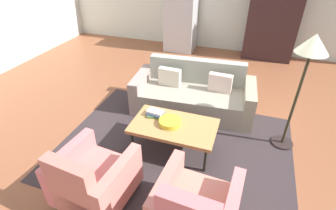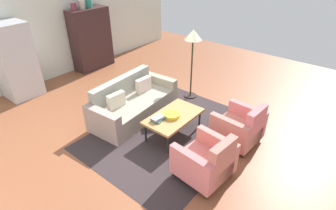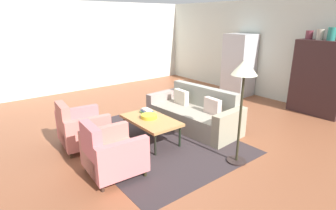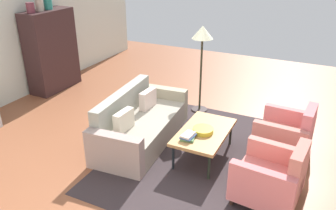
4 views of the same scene
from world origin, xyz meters
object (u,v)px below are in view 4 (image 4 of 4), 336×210
at_px(fruit_bowl, 203,130).
at_px(vase_round, 39,5).
at_px(book_stack, 188,136).
at_px(couch, 138,125).
at_px(armchair_left, 273,179).
at_px(armchair_right, 287,136).
at_px(vase_small, 48,2).
at_px(cabinet, 51,51).
at_px(vase_tall, 30,8).
at_px(floor_lamp, 202,40).
at_px(coffee_table, 204,133).

height_order(fruit_bowl, vase_round, vase_round).
height_order(fruit_bowl, book_stack, book_stack).
relative_size(couch, vase_round, 8.74).
height_order(armchair_left, book_stack, armchair_left).
relative_size(armchair_right, vase_round, 3.56).
distance_m(book_stack, vase_small, 4.58).
distance_m(couch, armchair_left, 2.43).
distance_m(cabinet, vase_round, 1.03).
xyz_separation_m(couch, armchair_right, (0.60, -2.35, 0.06)).
distance_m(couch, cabinet, 3.26).
relative_size(vase_round, vase_small, 0.84).
bearing_deg(vase_tall, vase_small, 0.00).
bearing_deg(vase_small, armchair_left, -109.91).
bearing_deg(couch, vase_tall, -109.89).
distance_m(armchair_right, floor_lamp, 2.34).
bearing_deg(vase_tall, book_stack, -106.00).
bearing_deg(vase_round, coffee_table, -104.44).
distance_m(couch, fruit_bowl, 1.20).
bearing_deg(armchair_left, cabinet, 76.49).
bearing_deg(cabinet, vase_small, -2.71).
distance_m(coffee_table, cabinet, 4.35).
bearing_deg(armchair_left, floor_lamp, 45.73).
bearing_deg(vase_tall, armchair_right, -92.39).
xyz_separation_m(fruit_bowl, vase_tall, (0.88, 4.15, 1.41)).
relative_size(cabinet, vase_round, 7.28).
bearing_deg(armchair_right, armchair_left, -176.43).
bearing_deg(vase_round, armchair_left, -107.49).
xyz_separation_m(couch, coffee_table, (0.01, -1.19, 0.13)).
relative_size(book_stack, vase_small, 0.86).
height_order(coffee_table, armchair_right, armchair_right).
distance_m(vase_round, floor_lamp, 3.55).
xyz_separation_m(coffee_table, fruit_bowl, (-0.06, 0.00, 0.07)).
relative_size(coffee_table, book_stack, 4.71).
relative_size(armchair_right, vase_small, 2.97).
relative_size(couch, armchair_right, 2.46).
bearing_deg(fruit_bowl, vase_round, 74.80).
height_order(fruit_bowl, vase_tall, vase_tall).
height_order(book_stack, cabinet, cabinet).
bearing_deg(cabinet, couch, -112.43).
relative_size(fruit_bowl, vase_round, 1.27).
bearing_deg(vase_round, armchair_right, -95.07).
relative_size(couch, fruit_bowl, 6.87).
xyz_separation_m(armchair_right, vase_small, (0.72, 5.31, 1.60)).
xyz_separation_m(coffee_table, book_stack, (-0.33, 0.13, 0.08)).
relative_size(armchair_left, vase_tall, 4.25).
height_order(coffee_table, cabinet, cabinet).
bearing_deg(book_stack, armchair_left, -101.86).
relative_size(armchair_right, vase_tall, 4.25).
bearing_deg(book_stack, vase_round, 70.76).
bearing_deg(vase_round, fruit_bowl, -105.20).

